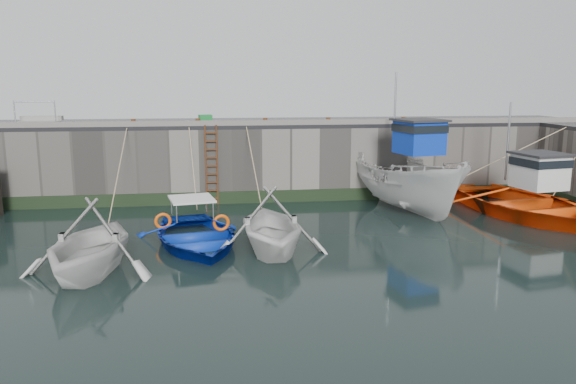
{
  "coord_description": "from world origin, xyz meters",
  "views": [
    {
      "loc": [
        -1.93,
        -12.47,
        4.85
      ],
      "look_at": [
        0.56,
        6.01,
        1.2
      ],
      "focal_mm": 35.0,
      "sensor_mm": 36.0,
      "label": 1
    }
  ],
  "objects": [
    {
      "name": "ground",
      "position": [
        0.0,
        0.0,
        0.0
      ],
      "size": [
        120.0,
        120.0,
        0.0
      ],
      "primitive_type": "plane",
      "color": "black",
      "rests_on": "ground"
    },
    {
      "name": "quay_back",
      "position": [
        0.0,
        12.5,
        1.5
      ],
      "size": [
        30.0,
        5.0,
        3.0
      ],
      "primitive_type": "cube",
      "color": "slate",
      "rests_on": "ground"
    },
    {
      "name": "road_back",
      "position": [
        0.0,
        12.5,
        3.08
      ],
      "size": [
        30.0,
        5.0,
        0.16
      ],
      "primitive_type": "cube",
      "color": "black",
      "rests_on": "quay_back"
    },
    {
      "name": "kerb_back",
      "position": [
        0.0,
        10.15,
        3.26
      ],
      "size": [
        30.0,
        0.3,
        0.2
      ],
      "primitive_type": "cube",
      "color": "slate",
      "rests_on": "road_back"
    },
    {
      "name": "algae_back",
      "position": [
        0.0,
        9.96,
        0.25
      ],
      "size": [
        30.0,
        0.08,
        0.5
      ],
      "primitive_type": "cube",
      "color": "black",
      "rests_on": "ground"
    },
    {
      "name": "ladder",
      "position": [
        -2.0,
        9.91,
        1.59
      ],
      "size": [
        0.51,
        0.08,
        3.2
      ],
      "color": "#3F1E0F",
      "rests_on": "ground"
    },
    {
      "name": "boat_near_white",
      "position": [
        -5.14,
        1.94,
        0.0
      ],
      "size": [
        4.32,
        4.8,
        2.24
      ],
      "primitive_type": "imported",
      "rotation": [
        0.0,
        0.0,
        -0.16
      ],
      "color": "silver",
      "rests_on": "ground"
    },
    {
      "name": "boat_near_white_rope",
      "position": [
        -5.14,
        7.22,
        0.0
      ],
      "size": [
        0.04,
        6.14,
        3.1
      ],
      "primitive_type": null,
      "color": "tan",
      "rests_on": "ground"
    },
    {
      "name": "boat_near_blue",
      "position": [
        -2.53,
        4.26,
        0.0
      ],
      "size": [
        4.44,
        5.57,
        1.03
      ],
      "primitive_type": "imported",
      "rotation": [
        0.0,
        0.0,
        0.19
      ],
      "color": "#0B2EAA",
      "rests_on": "ground"
    },
    {
      "name": "boat_near_blue_rope",
      "position": [
        -2.53,
        8.38,
        0.0
      ],
      "size": [
        0.04,
        4.16,
        3.1
      ],
      "primitive_type": null,
      "color": "tan",
      "rests_on": "ground"
    },
    {
      "name": "boat_near_blacktrim",
      "position": [
        -0.33,
        3.25,
        0.0
      ],
      "size": [
        3.71,
        4.27,
        2.2
      ],
      "primitive_type": "imported",
      "rotation": [
        0.0,
        0.0,
        0.03
      ],
      "color": "silver",
      "rests_on": "ground"
    },
    {
      "name": "boat_near_blacktrim_rope",
      "position": [
        -0.33,
        7.87,
        0.0
      ],
      "size": [
        0.04,
        4.98,
        3.1
      ],
      "primitive_type": null,
      "color": "tan",
      "rests_on": "ground"
    },
    {
      "name": "boat_far_white",
      "position": [
        5.53,
        7.98,
        1.09
      ],
      "size": [
        3.89,
        7.1,
        5.59
      ],
      "rotation": [
        0.0,
        0.0,
        0.21
      ],
      "color": "silver",
      "rests_on": "ground"
    },
    {
      "name": "boat_far_orange",
      "position": [
        9.51,
        6.46,
        0.47
      ],
      "size": [
        6.18,
        7.85,
        4.47
      ],
      "rotation": [
        0.0,
        0.0,
        0.16
      ],
      "color": "#FC4C0D",
      "rests_on": "ground"
    },
    {
      "name": "fish_crate",
      "position": [
        -2.22,
        11.93,
        3.33
      ],
      "size": [
        0.61,
        0.5,
        0.33
      ],
      "primitive_type": "cube",
      "rotation": [
        0.0,
        0.0,
        0.29
      ],
      "color": "#177E30",
      "rests_on": "road_back"
    },
    {
      "name": "railing",
      "position": [
        -8.75,
        11.25,
        3.36
      ],
      "size": [
        1.6,
        1.05,
        1.0
      ],
      "color": "#A5A8AD",
      "rests_on": "road_back"
    },
    {
      "name": "bollard_a",
      "position": [
        -5.0,
        10.25,
        3.3
      ],
      "size": [
        0.18,
        0.18,
        0.28
      ],
      "primitive_type": "cylinder",
      "color": "#3F1E0F",
      "rests_on": "road_back"
    },
    {
      "name": "bollard_b",
      "position": [
        -2.5,
        10.25,
        3.3
      ],
      "size": [
        0.18,
        0.18,
        0.28
      ],
      "primitive_type": "cylinder",
      "color": "#3F1E0F",
      "rests_on": "road_back"
    },
    {
      "name": "bollard_c",
      "position": [
        0.2,
        10.25,
        3.3
      ],
      "size": [
        0.18,
        0.18,
        0.28
      ],
      "primitive_type": "cylinder",
      "color": "#3F1E0F",
      "rests_on": "road_back"
    },
    {
      "name": "bollard_d",
      "position": [
        2.8,
        10.25,
        3.3
      ],
      "size": [
        0.18,
        0.18,
        0.28
      ],
      "primitive_type": "cylinder",
      "color": "#3F1E0F",
      "rests_on": "road_back"
    },
    {
      "name": "bollard_e",
      "position": [
        6.0,
        10.25,
        3.3
      ],
      "size": [
        0.18,
        0.18,
        0.28
      ],
      "primitive_type": "cylinder",
      "color": "#3F1E0F",
      "rests_on": "road_back"
    }
  ]
}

